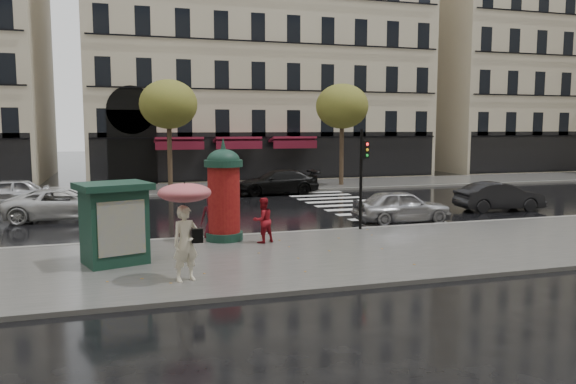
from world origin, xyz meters
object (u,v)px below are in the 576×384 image
object	(u,v)px
car_silver	(402,206)
car_white	(64,204)
traffic_light	(362,169)
car_far_silver	(5,193)
car_darkgrey	(499,196)
woman_umbrella	(185,215)
man_burgundy	(212,217)
newsstand	(114,222)
car_black	(277,182)
woman_red	(263,220)
morris_column	(224,191)

from	to	relation	value
car_silver	car_white	world-z (taller)	car_silver
traffic_light	car_far_silver	size ratio (longest dim) A/B	0.89
traffic_light	car_silver	world-z (taller)	traffic_light
car_darkgrey	car_far_silver	size ratio (longest dim) A/B	0.99
woman_umbrella	man_burgundy	distance (m)	5.09
newsstand	car_silver	distance (m)	11.89
car_black	car_far_silver	xyz separation A→B (m)	(-14.02, -1.15, -0.00)
car_black	woman_red	bearing A→B (deg)	-17.38
car_silver	car_black	distance (m)	11.02
car_silver	car_white	distance (m)	14.01
woman_umbrella	car_white	xyz separation A→B (m)	(-3.73, 11.44, -1.10)
morris_column	traffic_light	distance (m)	5.25
woman_red	traffic_light	distance (m)	4.51
woman_umbrella	traffic_light	xyz separation A→B (m)	(7.00, 5.15, 0.59)
car_far_silver	woman_red	bearing A→B (deg)	34.25
morris_column	newsstand	bearing A→B (deg)	-146.47
man_burgundy	newsstand	world-z (taller)	newsstand
car_silver	man_burgundy	bearing A→B (deg)	105.53
car_silver	car_white	xyz separation A→B (m)	(-13.15, 4.82, -0.02)
morris_column	woman_red	bearing A→B (deg)	-35.63
woman_red	traffic_light	size ratio (longest dim) A/B	0.40
woman_red	morris_column	bearing A→B (deg)	-54.38
woman_umbrella	morris_column	xyz separation A→B (m)	(1.81, 4.69, 0.00)
woman_umbrella	car_far_silver	distance (m)	17.65
car_silver	car_far_silver	world-z (taller)	car_far_silver
woman_umbrella	car_black	bearing A→B (deg)	67.43
traffic_light	newsstand	size ratio (longest dim) A/B	1.64
morris_column	car_black	xyz separation A→B (m)	(5.43, 12.73, -1.05)
woman_umbrella	car_black	world-z (taller)	woman_umbrella
newsstand	car_far_silver	size ratio (longest dim) A/B	0.55
car_black	man_burgundy	bearing A→B (deg)	-24.44
newsstand	car_black	distance (m)	17.48
man_burgundy	newsstand	distance (m)	3.96
car_silver	car_darkgrey	size ratio (longest dim) A/B	0.98
car_silver	car_white	bearing A→B (deg)	72.70
car_white	car_far_silver	distance (m)	5.71
traffic_light	woman_umbrella	bearing A→B (deg)	-143.69
car_black	woman_umbrella	bearing A→B (deg)	-22.29
man_burgundy	morris_column	distance (m)	0.94
woman_umbrella	car_silver	world-z (taller)	woman_umbrella
newsstand	traffic_light	bearing A→B (deg)	17.67
car_white	car_far_silver	size ratio (longest dim) A/B	1.15
car_silver	car_black	xyz separation A→B (m)	(-2.19, 10.80, 0.03)
traffic_light	car_black	size ratio (longest dim) A/B	0.76
woman_red	man_burgundy	distance (m)	1.76
woman_red	man_burgundy	size ratio (longest dim) A/B	0.94
man_burgundy	woman_umbrella	bearing A→B (deg)	72.49
traffic_light	woman_red	bearing A→B (deg)	-162.77
car_darkgrey	car_far_silver	distance (m)	23.55
woman_red	car_darkgrey	size ratio (longest dim) A/B	0.37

